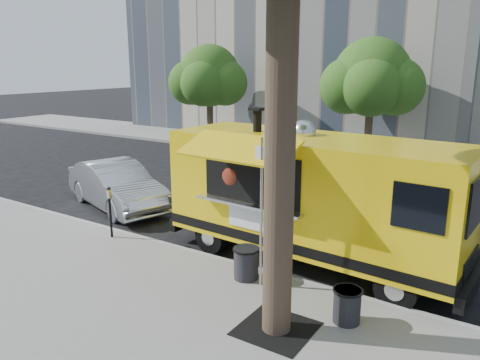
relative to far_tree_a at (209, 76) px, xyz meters
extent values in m
plane|color=black|center=(10.00, -12.30, -3.78)|extent=(120.00, 120.00, 0.00)
cube|color=gray|center=(10.00, -16.30, -3.70)|extent=(60.00, 6.00, 0.15)
cube|color=#999993|center=(10.00, -13.23, -3.70)|extent=(60.00, 0.14, 0.16)
cube|color=gray|center=(10.00, 1.20, -3.70)|extent=(60.00, 5.00, 0.15)
cylinder|color=#33261C|center=(12.60, -15.10, -0.38)|extent=(0.48, 0.48, 6.50)
cube|color=black|center=(12.60, -15.10, -3.62)|extent=(1.20, 1.20, 0.02)
cylinder|color=#33261C|center=(0.00, 0.00, -2.33)|extent=(0.36, 0.36, 2.60)
sphere|color=#244D14|center=(0.00, 0.00, 0.02)|extent=(3.42, 3.42, 3.42)
cylinder|color=#33261C|center=(9.00, 0.40, -2.33)|extent=(0.36, 0.36, 2.60)
sphere|color=#244D14|center=(9.00, 0.40, 0.07)|extent=(3.60, 3.60, 3.60)
cylinder|color=silver|center=(11.55, -13.85, -2.13)|extent=(0.06, 0.06, 3.00)
cube|color=white|center=(11.55, -13.85, -0.98)|extent=(0.28, 0.02, 0.35)
cylinder|color=black|center=(7.00, -13.65, -3.10)|extent=(0.06, 0.06, 1.05)
cube|color=silver|center=(7.00, -13.65, -2.48)|extent=(0.10, 0.08, 0.22)
sphere|color=black|center=(7.00, -13.65, -2.35)|extent=(0.11, 0.11, 0.11)
cube|color=yellow|center=(11.78, -11.97, -2.06)|extent=(6.77, 2.65, 2.40)
cube|color=black|center=(11.78, -11.97, -3.04)|extent=(6.79, 2.68, 0.22)
cube|color=black|center=(15.18, -12.18, -3.32)|extent=(0.31, 2.14, 0.31)
cube|color=black|center=(8.39, -11.76, -3.32)|extent=(0.31, 2.14, 0.31)
cube|color=black|center=(15.12, -12.17, -1.68)|extent=(0.16, 1.80, 0.97)
cylinder|color=black|center=(14.02, -13.05, -3.37)|extent=(0.83, 0.34, 0.82)
cylinder|color=black|center=(14.14, -11.17, -3.37)|extent=(0.83, 0.34, 0.82)
cylinder|color=black|center=(9.53, -12.77, -3.37)|extent=(0.83, 0.34, 0.82)
cylinder|color=black|center=(9.65, -10.89, -3.37)|extent=(0.83, 0.34, 0.82)
cube|color=black|center=(10.80, -12.97, -1.68)|extent=(2.46, 0.33, 1.07)
cube|color=silver|center=(10.79, -13.13, -2.26)|extent=(2.67, 0.51, 0.06)
cube|color=yellow|center=(10.77, -13.51, -0.95)|extent=(2.61, 1.12, 0.43)
cube|color=white|center=(10.80, -13.05, -2.57)|extent=(1.12, 0.11, 0.51)
cylinder|color=black|center=(10.25, -11.87, -0.61)|extent=(0.20, 0.20, 0.56)
sphere|color=silver|center=(11.39, -11.74, -0.81)|extent=(0.57, 0.57, 0.57)
sphere|color=maroon|center=(10.26, -12.65, -1.73)|extent=(0.86, 0.86, 0.86)
cylinder|color=#FF590C|center=(10.24, -12.88, -1.86)|extent=(0.35, 0.14, 0.35)
imported|color=silver|center=(4.87, -11.49, -3.04)|extent=(4.71, 2.87, 1.47)
cylinder|color=black|center=(11.15, -13.76, -3.29)|extent=(0.51, 0.51, 0.66)
cylinder|color=black|center=(11.15, -13.76, -2.98)|extent=(0.55, 0.55, 0.04)
cylinder|color=black|center=(13.50, -14.24, -3.32)|extent=(0.47, 0.47, 0.61)
cylinder|color=black|center=(13.50, -14.24, -3.04)|extent=(0.51, 0.51, 0.04)
camera|label=1|loc=(15.91, -21.30, 0.72)|focal=35.00mm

